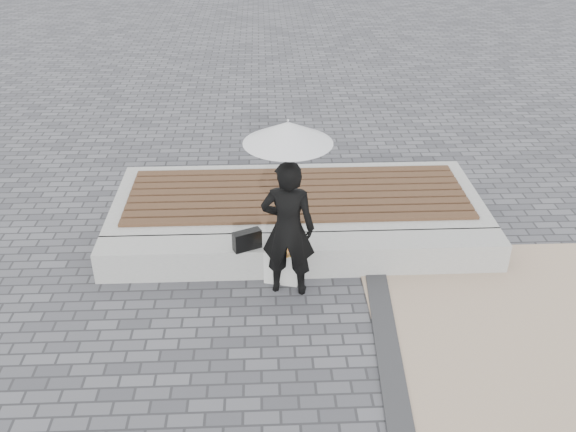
# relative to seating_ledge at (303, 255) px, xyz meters

# --- Properties ---
(ground) EXTENTS (80.00, 80.00, 0.00)m
(ground) POSITION_rel_seating_ledge_xyz_m (0.00, -1.60, -0.20)
(ground) COLOR #535358
(ground) RESTS_ON ground
(edging_band) EXTENTS (0.61, 5.20, 0.04)m
(edging_band) POSITION_rel_seating_ledge_xyz_m (0.75, -2.10, -0.18)
(edging_band) COLOR #2F2F31
(edging_band) RESTS_ON ground
(seating_ledge) EXTENTS (5.00, 0.45, 0.40)m
(seating_ledge) POSITION_rel_seating_ledge_xyz_m (0.00, 0.00, 0.00)
(seating_ledge) COLOR #A9AAA4
(seating_ledge) RESTS_ON ground
(timber_platform) EXTENTS (5.00, 2.00, 0.40)m
(timber_platform) POSITION_rel_seating_ledge_xyz_m (0.00, 1.20, 0.00)
(timber_platform) COLOR #ADACA7
(timber_platform) RESTS_ON ground
(timber_decking) EXTENTS (4.60, 1.60, 0.04)m
(timber_decking) POSITION_rel_seating_ledge_xyz_m (0.00, 1.20, 0.22)
(timber_decking) COLOR brown
(timber_decking) RESTS_ON timber_platform
(woman) EXTENTS (0.67, 0.50, 1.67)m
(woman) POSITION_rel_seating_ledge_xyz_m (-0.20, -0.43, 0.64)
(woman) COLOR black
(woman) RESTS_ON ground
(parasol) EXTENTS (0.94, 0.94, 1.21)m
(parasol) POSITION_rel_seating_ledge_xyz_m (-0.20, -0.43, 1.79)
(parasol) COLOR #A2A2A6
(parasol) RESTS_ON ground
(handbag) EXTENTS (0.36, 0.25, 0.24)m
(handbag) POSITION_rel_seating_ledge_xyz_m (-0.67, -0.14, 0.32)
(handbag) COLOR black
(handbag) RESTS_ON seating_ledge
(canvas_tote) EXTENTS (0.44, 0.27, 0.43)m
(canvas_tote) POSITION_rel_seating_ledge_xyz_m (-0.26, -0.26, 0.01)
(canvas_tote) COLOR silver
(canvas_tote) RESTS_ON ground
(magazine) EXTENTS (0.33, 0.28, 0.01)m
(magazine) POSITION_rel_seating_ledge_xyz_m (-0.26, -0.31, 0.23)
(magazine) COLOR red
(magazine) RESTS_ON canvas_tote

